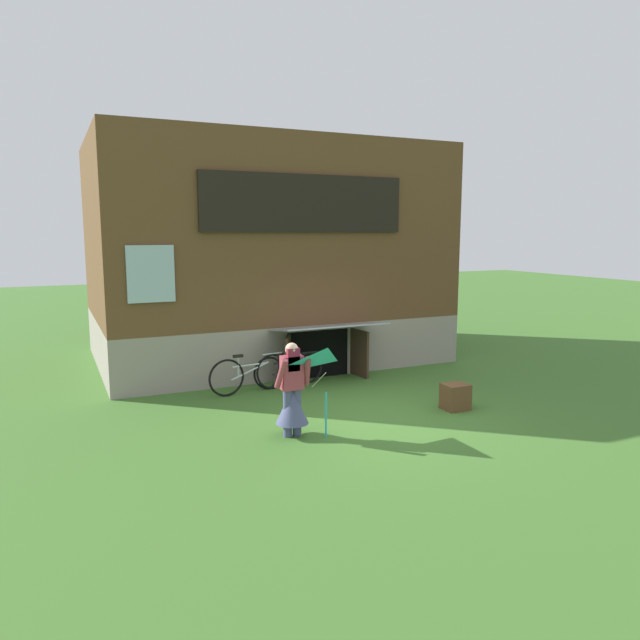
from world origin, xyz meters
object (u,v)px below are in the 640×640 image
object	(u,v)px
person	(292,397)
kite	(328,370)
wooden_crate	(455,397)
bicycle_black	(289,369)
bicycle_silver	(250,374)

from	to	relation	value
person	kite	distance (m)	0.82
wooden_crate	bicycle_black	bearing A→B (deg)	127.49
person	wooden_crate	xyz separation A→B (m)	(3.23, 0.07, -0.39)
bicycle_silver	bicycle_black	bearing A→B (deg)	2.27
kite	bicycle_silver	world-z (taller)	kite
kite	bicycle_black	bearing A→B (deg)	78.22
person	wooden_crate	distance (m)	3.26
person	bicycle_silver	distance (m)	2.74
person	wooden_crate	world-z (taller)	person
bicycle_silver	wooden_crate	world-z (taller)	bicycle_silver
person	bicycle_black	world-z (taller)	person
bicycle_black	wooden_crate	distance (m)	3.54
person	bicycle_black	xyz separation A→B (m)	(1.08, 2.87, -0.28)
bicycle_silver	wooden_crate	xyz separation A→B (m)	(3.05, -2.65, -0.15)
wooden_crate	person	bearing A→B (deg)	-178.79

